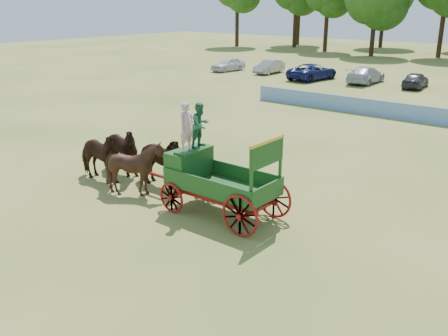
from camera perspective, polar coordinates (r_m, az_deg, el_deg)
ground at (r=16.23m, az=8.25°, el=-7.42°), size 160.00×160.00×0.00m
horse_lead_left at (r=20.88m, az=-14.31°, el=1.29°), size 2.57×1.26×2.13m
horse_lead_right at (r=21.52m, az=-11.99°, el=1.97°), size 2.55×1.21×2.13m
horse_wheel_left at (r=19.08m, az=-9.94°, el=-0.03°), size 2.23×2.07×2.13m
horse_wheel_right at (r=19.78m, az=-7.56°, el=0.76°), size 2.63×1.41×2.13m
farm_dray at (r=17.28m, az=-2.14°, el=0.42°), size 6.00×2.00×3.85m
sponsor_banner at (r=32.43m, az=23.46°, el=5.40°), size 26.00×0.08×1.05m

